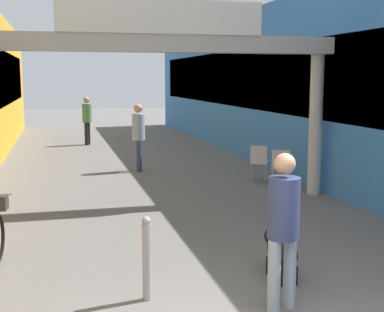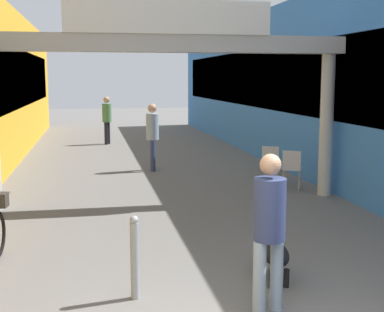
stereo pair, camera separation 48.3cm
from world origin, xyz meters
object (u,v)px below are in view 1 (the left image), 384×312
object	(u,v)px
pedestrian_carrying_crate	(139,132)
bollard_post_metal	(147,258)
dog_on_leash	(280,249)
pedestrian_elderly_walking	(87,117)
cafe_chair_aluminium_farther	(260,160)
cafe_chair_aluminium_nearer	(281,165)
pedestrian_with_dog	(283,222)

from	to	relation	value
pedestrian_carrying_crate	bollard_post_metal	xyz separation A→B (m)	(-1.17, -8.40, -0.55)
dog_on_leash	bollard_post_metal	bearing A→B (deg)	-171.26
bollard_post_metal	pedestrian_elderly_walking	bearing A→B (deg)	89.41
cafe_chair_aluminium_farther	bollard_post_metal	bearing A→B (deg)	-121.36
dog_on_leash	cafe_chair_aluminium_farther	world-z (taller)	cafe_chair_aluminium_farther
pedestrian_carrying_crate	cafe_chair_aluminium_nearer	size ratio (longest dim) A/B	2.02
pedestrian_carrying_crate	cafe_chair_aluminium_farther	xyz separation A→B (m)	(2.57, -2.26, -0.50)
pedestrian_elderly_walking	dog_on_leash	world-z (taller)	pedestrian_elderly_walking
pedestrian_with_dog	bollard_post_metal	size ratio (longest dim) A/B	1.77
pedestrian_elderly_walking	cafe_chair_aluminium_nearer	xyz separation A→B (m)	(3.79, -9.14, -0.49)
pedestrian_with_dog	cafe_chair_aluminium_nearer	world-z (taller)	pedestrian_with_dog
cafe_chair_aluminium_nearer	pedestrian_elderly_walking	bearing A→B (deg)	112.51
cafe_chair_aluminium_nearer	cafe_chair_aluminium_farther	world-z (taller)	same
pedestrian_with_dog	bollard_post_metal	bearing A→B (deg)	155.47
cafe_chair_aluminium_nearer	cafe_chair_aluminium_farther	xyz separation A→B (m)	(-0.20, 0.82, 0.00)
pedestrian_carrying_crate	bollard_post_metal	distance (m)	8.50
pedestrian_with_dog	cafe_chair_aluminium_farther	xyz separation A→B (m)	(2.38, 6.76, -0.44)
pedestrian_with_dog	dog_on_leash	world-z (taller)	pedestrian_with_dog
pedestrian_with_dog	pedestrian_elderly_walking	distance (m)	15.13
cafe_chair_aluminium_nearer	cafe_chair_aluminium_farther	bearing A→B (deg)	103.69
dog_on_leash	cafe_chair_aluminium_nearer	distance (m)	5.52
pedestrian_carrying_crate	pedestrian_elderly_walking	bearing A→B (deg)	99.56
pedestrian_with_dog	cafe_chair_aluminium_nearer	size ratio (longest dim) A/B	1.93
dog_on_leash	bollard_post_metal	size ratio (longest dim) A/B	0.82
pedestrian_with_dog	dog_on_leash	xyz separation A→B (m)	(0.36, 0.89, -0.62)
cafe_chair_aluminium_nearer	bollard_post_metal	bearing A→B (deg)	-126.52
pedestrian_with_dog	cafe_chair_aluminium_nearer	distance (m)	6.49
pedestrian_elderly_walking	pedestrian_with_dog	bearing A→B (deg)	-85.40
pedestrian_with_dog	pedestrian_elderly_walking	size ratio (longest dim) A/B	0.96
pedestrian_carrying_crate	pedestrian_elderly_walking	world-z (taller)	pedestrian_carrying_crate
bollard_post_metal	dog_on_leash	bearing A→B (deg)	8.74
pedestrian_with_dog	cafe_chair_aluminium_nearer	bearing A→B (deg)	66.56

